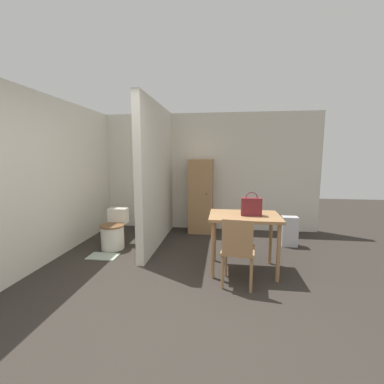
{
  "coord_description": "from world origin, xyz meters",
  "views": [
    {
      "loc": [
        0.56,
        -2.13,
        1.59
      ],
      "look_at": [
        0.08,
        1.75,
        1.05
      ],
      "focal_mm": 24.0,
      "sensor_mm": 36.0,
      "label": 1
    }
  ],
  "objects_px": {
    "toilet": "(114,232)",
    "wooden_cabinet": "(201,196)",
    "wooden_chair": "(238,249)",
    "space_heater": "(289,231)",
    "dining_table": "(244,223)",
    "handbag": "(251,206)"
  },
  "relations": [
    {
      "from": "wooden_cabinet",
      "to": "space_heater",
      "type": "bearing_deg",
      "value": -22.51
    },
    {
      "from": "wooden_chair",
      "to": "wooden_cabinet",
      "type": "bearing_deg",
      "value": 113.43
    },
    {
      "from": "wooden_chair",
      "to": "handbag",
      "type": "height_order",
      "value": "handbag"
    },
    {
      "from": "toilet",
      "to": "handbag",
      "type": "distance_m",
      "value": 2.46
    },
    {
      "from": "wooden_chair",
      "to": "space_heater",
      "type": "xyz_separation_m",
      "value": [
        0.99,
        1.59,
        -0.21
      ]
    },
    {
      "from": "handbag",
      "to": "wooden_cabinet",
      "type": "height_order",
      "value": "wooden_cabinet"
    },
    {
      "from": "wooden_chair",
      "to": "space_heater",
      "type": "relative_size",
      "value": 1.63
    },
    {
      "from": "wooden_cabinet",
      "to": "space_heater",
      "type": "distance_m",
      "value": 1.86
    },
    {
      "from": "dining_table",
      "to": "wooden_chair",
      "type": "relative_size",
      "value": 1.09
    },
    {
      "from": "dining_table",
      "to": "toilet",
      "type": "relative_size",
      "value": 1.44
    },
    {
      "from": "toilet",
      "to": "wooden_cabinet",
      "type": "relative_size",
      "value": 0.43
    },
    {
      "from": "dining_table",
      "to": "wooden_chair",
      "type": "distance_m",
      "value": 0.52
    },
    {
      "from": "dining_table",
      "to": "handbag",
      "type": "xyz_separation_m",
      "value": [
        0.09,
        -0.03,
        0.24
      ]
    },
    {
      "from": "toilet",
      "to": "wooden_chair",
      "type": "bearing_deg",
      "value": -28.23
    },
    {
      "from": "toilet",
      "to": "space_heater",
      "type": "height_order",
      "value": "toilet"
    },
    {
      "from": "toilet",
      "to": "wooden_cabinet",
      "type": "height_order",
      "value": "wooden_cabinet"
    },
    {
      "from": "wooden_chair",
      "to": "wooden_cabinet",
      "type": "distance_m",
      "value": 2.39
    },
    {
      "from": "wooden_chair",
      "to": "toilet",
      "type": "height_order",
      "value": "wooden_chair"
    },
    {
      "from": "wooden_chair",
      "to": "handbag",
      "type": "bearing_deg",
      "value": 73.67
    },
    {
      "from": "wooden_chair",
      "to": "wooden_cabinet",
      "type": "relative_size",
      "value": 0.57
    },
    {
      "from": "toilet",
      "to": "handbag",
      "type": "height_order",
      "value": "handbag"
    },
    {
      "from": "dining_table",
      "to": "toilet",
      "type": "bearing_deg",
      "value": 163.43
    }
  ]
}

